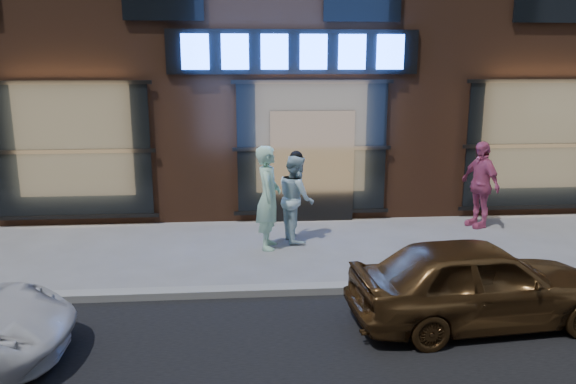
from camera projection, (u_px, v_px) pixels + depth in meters
name	position (u px, v px, depth m)	size (l,w,h in m)	color
ground	(343.00, 292.00, 8.53)	(90.00, 90.00, 0.00)	slate
curb	(343.00, 288.00, 8.52)	(60.00, 0.25, 0.12)	gray
man_bowtie	(268.00, 198.00, 10.34)	(0.70, 0.46, 1.93)	#C1FED7
man_cap	(296.00, 198.00, 10.81)	(0.82, 0.64, 1.69)	white
passerby	(480.00, 184.00, 11.71)	(1.06, 0.44, 1.81)	#C6517D
gold_sedan	(479.00, 282.00, 7.39)	(1.38, 3.43, 1.17)	brown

